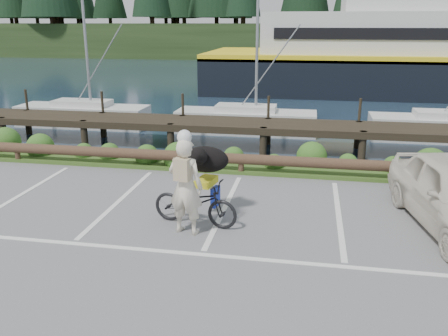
# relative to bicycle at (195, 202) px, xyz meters

# --- Properties ---
(ground) EXTENTS (72.00, 72.00, 0.00)m
(ground) POSITION_rel_bicycle_xyz_m (0.45, -0.95, -0.50)
(ground) COLOR #5C5C5E
(harbor_backdrop) EXTENTS (170.00, 160.00, 30.00)m
(harbor_backdrop) POSITION_rel_bicycle_xyz_m (0.85, 77.52, -0.50)
(harbor_backdrop) COLOR #172637
(harbor_backdrop) RESTS_ON ground
(vegetation_strip) EXTENTS (34.00, 1.60, 0.10)m
(vegetation_strip) POSITION_rel_bicycle_xyz_m (0.45, 4.35, -0.45)
(vegetation_strip) COLOR #3D5B21
(vegetation_strip) RESTS_ON ground
(log_rail) EXTENTS (32.00, 0.30, 0.60)m
(log_rail) POSITION_rel_bicycle_xyz_m (0.45, 3.65, -0.50)
(log_rail) COLOR #443021
(log_rail) RESTS_ON ground
(bicycle) EXTENTS (1.98, 0.99, 0.99)m
(bicycle) POSITION_rel_bicycle_xyz_m (0.00, 0.00, 0.00)
(bicycle) COLOR black
(bicycle) RESTS_ON ground
(cyclist) EXTENTS (0.80, 0.60, 2.00)m
(cyclist) POSITION_rel_bicycle_xyz_m (-0.08, -0.43, 0.50)
(cyclist) COLOR beige
(cyclist) RESTS_ON ground
(dog) EXTENTS (0.67, 1.08, 0.58)m
(dog) POSITION_rel_bicycle_xyz_m (0.11, 0.60, 0.79)
(dog) COLOR black
(dog) RESTS_ON bicycle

